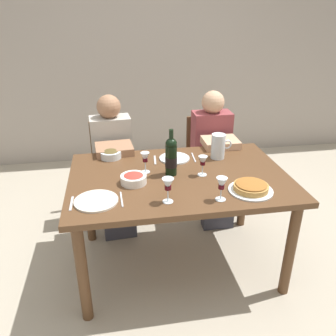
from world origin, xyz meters
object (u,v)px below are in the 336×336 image
Objects in this scene: dinner_plate_right_setting at (174,158)px; wine_glass_right_diner at (145,158)px; wine_glass_centre at (168,185)px; chair_left at (112,163)px; diner_right at (214,154)px; wine_bottle at (171,156)px; chair_right at (206,156)px; dinner_plate_left_setting at (96,201)px; salad_bowl at (134,178)px; olive_bowl at (111,154)px; water_pitcher at (218,148)px; baked_tart at (251,187)px; diner_left at (114,161)px; wine_glass_left_diner at (222,185)px; wine_glass_spare at (203,162)px; dining_table at (179,187)px.

wine_glass_right_diner is at bearing -141.30° from dinner_plate_right_setting.
wine_glass_centre reaches higher than chair_left.
wine_bottle is at bearing 52.06° from diner_right.
dinner_plate_left_setting is at bearing 49.60° from chair_right.
wine_bottle is 1.07m from chair_right.
olive_bowl is at bearing 107.42° from salad_bowl.
water_pitcher is at bearing 15.81° from wine_glass_right_diner.
baked_tart is at bearing -84.87° from water_pitcher.
baked_tart is (0.05, -0.55, -0.06)m from water_pitcher.
diner_left reaches higher than olive_bowl.
diner_right is at bearing 40.77° from dinner_plate_right_setting.
chair_left is (0.10, 1.15, -0.27)m from dinner_plate_left_setting.
wine_bottle reaches higher than wine_glass_right_diner.
wine_glass_left_diner is at bearing 75.98° from diner_right.
wine_glass_centre is at bearing 60.17° from diner_right.
wine_glass_centre reaches higher than wine_glass_spare.
dining_table is 0.23m from wine_bottle.
diner_right reaches higher than salad_bowl.
chair_right is (0.05, 1.18, -0.29)m from baked_tart.
chair_left is (-0.86, 1.18, -0.29)m from baked_tart.
dinner_plate_left_setting is (-0.91, -0.52, -0.08)m from water_pitcher.
salad_bowl is 0.47m from olive_bowl.
dinner_plate_right_setting is at bearing 38.70° from wine_glass_right_diner.
wine_glass_spare is at bearing 47.12° from wine_glass_centre.
dinner_plate_left_setting reaches higher than dining_table.
wine_glass_right_diner reaches higher than dining_table.
wine_glass_left_diner is 1.08m from diner_right.
salad_bowl is 0.59m from wine_glass_left_diner.
water_pitcher is 0.82m from olive_bowl.
dinner_plate_left_setting is at bearing -133.30° from wine_glass_right_diner.
diner_left is (-0.31, 0.99, -0.25)m from wine_glass_centre.
olive_bowl is at bearing 146.60° from wine_glass_spare.
wine_glass_left_diner is 0.13× the size of diner_left.
dining_table is 7.91× the size of water_pitcher.
dining_table is 1.29× the size of diner_left.
chair_right is at bearing 48.89° from dinner_plate_left_setting.
diner_left is at bearing 0.67° from diner_right.
dinner_plate_right_setting is at bearing 75.96° from wine_glass_centre.
wine_glass_left_diner is 1.45m from chair_left.
wine_glass_right_diner reaches higher than chair_right.
water_pitcher reaches higher than dinner_plate_right_setting.
diner_right is (0.77, 0.72, -0.18)m from salad_bowl.
diner_right is (0.67, 0.56, -0.25)m from wine_glass_right_diner.
wine_glass_right_diner is at bearing 131.81° from wine_glass_left_diner.
salad_bowl is 0.34m from wine_glass_centre.
diner_left is (-0.12, 0.72, -0.18)m from salad_bowl.
wine_bottle is at bearing 18.81° from salad_bowl.
wine_bottle is at bearing 154.69° from dining_table.
chair_right is at bearing 64.44° from wine_glass_centre.
olive_bowl is at bearing 17.10° from diner_right.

